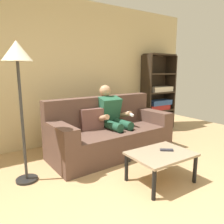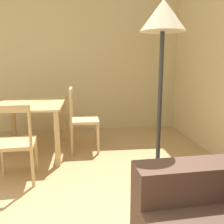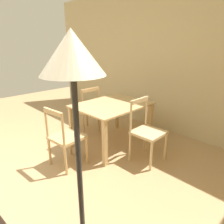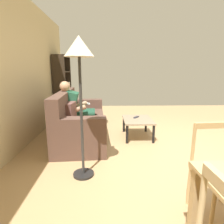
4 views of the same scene
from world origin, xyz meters
The scene contains 5 objects.
wall_side centered at (-3.54, 0.00, 1.39)m, with size 0.12×5.81×2.79m, color #C8B586.
dining_table centered at (-2.26, 0.25, 0.63)m, with size 1.22×0.93×0.75m.
dining_chair_near_wall centered at (-2.26, 0.98, 0.47)m, with size 0.42×0.42×0.95m.
dining_chair_facing_couch centered at (-1.32, 0.25, 0.44)m, with size 0.45×0.45×0.90m.
floor_lamp centered at (-0.59, 1.63, 1.51)m, with size 0.36×0.36×1.79m.
Camera 2 is at (1.34, 1.01, 1.31)m, focal length 39.38 mm.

